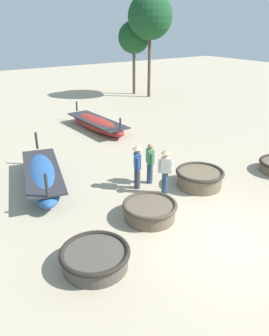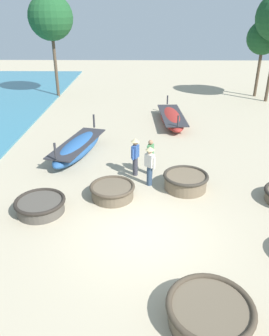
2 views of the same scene
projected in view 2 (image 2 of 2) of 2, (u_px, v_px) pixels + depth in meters
The scene contains 12 objects.
ground_plane at pixel (142, 234), 10.37m from camera, with size 80.00×80.00×0.00m, color tan.
coracle_center at pixel (186, 181), 12.87m from camera, with size 1.78×1.78×0.64m.
coracle_front_right at pixel (40, 205), 11.40m from camera, with size 1.77×1.77×0.50m.
coracle_front_left at pixel (112, 191), 12.28m from camera, with size 1.70×1.70×0.53m.
coracle_far_right at pixel (210, 312), 7.32m from camera, with size 2.00×2.00×0.55m.
long_boat_red_hull at pixel (78, 147), 15.82m from camera, with size 2.36×4.80×1.44m.
long_boat_white_hull at pixel (172, 118), 20.40m from camera, with size 1.57×5.15×1.19m.
fisherman_standing_right at pixel (150, 163), 12.88m from camera, with size 0.42×0.39×1.67m.
fisherman_with_hat at pixel (150, 156), 13.81m from camera, with size 0.31×0.51×1.57m.
fisherman_hauling at pixel (135, 154), 13.68m from camera, with size 0.36×0.49×1.67m.
tree_rightmost at pixel (264, 38), 25.07m from camera, with size 2.53×2.53×5.77m.
tree_left_mid at pixel (51, 18), 24.36m from camera, with size 3.33×3.33×7.59m.
Camera 2 is at (-0.10, -8.43, 6.40)m, focal length 35.00 mm.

